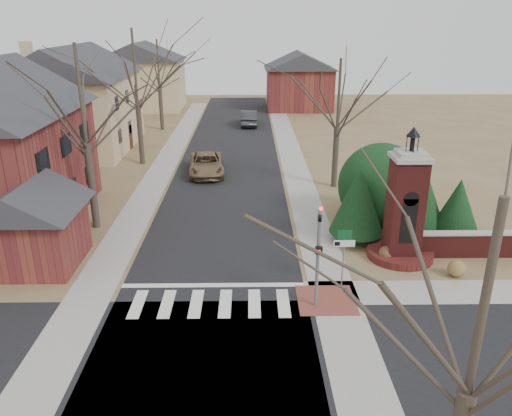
{
  "coord_description": "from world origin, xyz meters",
  "views": [
    {
      "loc": [
        1.63,
        -16.98,
        11.05
      ],
      "look_at": [
        1.94,
        6.0,
        2.23
      ],
      "focal_mm": 35.0,
      "sensor_mm": 36.0,
      "label": 1
    }
  ],
  "objects_px": {
    "brick_gate_monument": "(404,216)",
    "sign_post": "(344,248)",
    "distant_car": "(249,118)",
    "traffic_signal_pole": "(318,249)",
    "pickup_truck": "(206,164)"
  },
  "relations": [
    {
      "from": "traffic_signal_pole",
      "to": "distant_car",
      "type": "xyz_separation_m",
      "value": [
        -2.7,
        36.47,
        -1.78
      ]
    },
    {
      "from": "brick_gate_monument",
      "to": "distant_car",
      "type": "distance_m",
      "value": 32.92
    },
    {
      "from": "pickup_truck",
      "to": "sign_post",
      "type": "bearing_deg",
      "value": -72.13
    },
    {
      "from": "traffic_signal_pole",
      "to": "pickup_truck",
      "type": "bearing_deg",
      "value": 107.71
    },
    {
      "from": "sign_post",
      "to": "distant_car",
      "type": "height_order",
      "value": "sign_post"
    },
    {
      "from": "pickup_truck",
      "to": "distant_car",
      "type": "height_order",
      "value": "distant_car"
    },
    {
      "from": "brick_gate_monument",
      "to": "pickup_truck",
      "type": "bearing_deg",
      "value": 127.02
    },
    {
      "from": "distant_car",
      "to": "brick_gate_monument",
      "type": "bearing_deg",
      "value": 103.5
    },
    {
      "from": "pickup_truck",
      "to": "brick_gate_monument",
      "type": "bearing_deg",
      "value": -57.97
    },
    {
      "from": "traffic_signal_pole",
      "to": "pickup_truck",
      "type": "xyz_separation_m",
      "value": [
        -5.9,
        18.48,
        -1.83
      ]
    },
    {
      "from": "brick_gate_monument",
      "to": "sign_post",
      "type": "bearing_deg",
      "value": -138.58
    },
    {
      "from": "traffic_signal_pole",
      "to": "brick_gate_monument",
      "type": "distance_m",
      "value": 6.47
    },
    {
      "from": "traffic_signal_pole",
      "to": "brick_gate_monument",
      "type": "bearing_deg",
      "value": 43.24
    },
    {
      "from": "traffic_signal_pole",
      "to": "distant_car",
      "type": "distance_m",
      "value": 36.61
    },
    {
      "from": "pickup_truck",
      "to": "traffic_signal_pole",
      "type": "bearing_deg",
      "value": -77.28
    }
  ]
}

